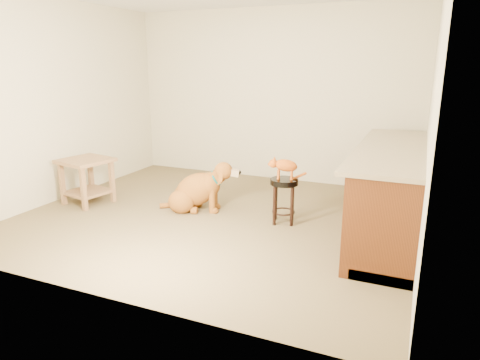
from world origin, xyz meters
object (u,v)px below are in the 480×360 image
at_px(padded_stool, 284,192).
at_px(wood_stool, 387,174).
at_px(side_table, 87,174).
at_px(tabby_kitten, 284,166).
at_px(golden_retriever, 197,191).

xyz_separation_m(padded_stool, wood_stool, (1.02, 1.08, 0.06)).
height_order(padded_stool, wood_stool, wood_stool).
height_order(padded_stool, side_table, side_table).
distance_m(padded_stool, tabby_kitten, 0.30).
xyz_separation_m(padded_stool, golden_retriever, (-1.13, -0.00, -0.12)).
xyz_separation_m(padded_stool, tabby_kitten, (-0.01, -0.00, 0.30)).
distance_m(side_table, tabby_kitten, 2.60).
height_order(wood_stool, golden_retriever, wood_stool).
bearing_deg(side_table, padded_stool, 7.06).
relative_size(side_table, tabby_kitten, 1.63).
relative_size(golden_retriever, tabby_kitten, 2.48).
relative_size(padded_stool, side_table, 0.77).
distance_m(padded_stool, wood_stool, 1.48).
relative_size(wood_stool, tabby_kitten, 2.00).
distance_m(wood_stool, golden_retriever, 2.41).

